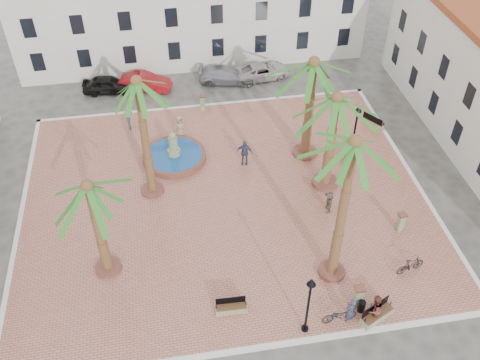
{
  "coord_description": "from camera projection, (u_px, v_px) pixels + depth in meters",
  "views": [
    {
      "loc": [
        -3.26,
        -25.02,
        24.45
      ],
      "look_at": [
        1.0,
        0.0,
        1.6
      ],
      "focal_mm": 40.0,
      "sensor_mm": 36.0,
      "label": 1
    }
  ],
  "objects": [
    {
      "name": "bicycle_a",
      "position": [
        340.0,
        315.0,
        27.77
      ],
      "size": [
        1.94,
        0.75,
        1.01
      ],
      "primitive_type": "imported",
      "rotation": [
        0.0,
        0.0,
        1.61
      ],
      "color": "black",
      "rests_on": "plaza"
    },
    {
      "name": "ground",
      "position": [
        225.0,
        200.0,
        35.1
      ],
      "size": [
        120.0,
        120.0,
        0.0
      ],
      "primitive_type": "plane",
      "color": "#56544F",
      "rests_on": "ground"
    },
    {
      "name": "car_white",
      "position": [
        263.0,
        71.0,
        46.01
      ],
      "size": [
        4.99,
        2.82,
        1.32
      ],
      "primitive_type": "imported",
      "rotation": [
        0.0,
        0.0,
        1.71
      ],
      "color": "beige",
      "rests_on": "ground"
    },
    {
      "name": "palm_s",
      "position": [
        352.0,
        157.0,
        24.75
      ],
      "size": [
        4.97,
        4.97,
        9.8
      ],
      "color": "brown",
      "rests_on": "plaza"
    },
    {
      "name": "litter_bin",
      "position": [
        362.0,
        306.0,
        28.31
      ],
      "size": [
        0.39,
        0.39,
        0.75
      ],
      "primitive_type": "cylinder",
      "color": "black",
      "rests_on": "plaza"
    },
    {
      "name": "building_north",
      "position": [
        190.0,
        3.0,
        46.56
      ],
      "size": [
        30.4,
        7.4,
        9.5
      ],
      "color": "silver",
      "rests_on": "ground"
    },
    {
      "name": "bollard_n",
      "position": [
        203.0,
        102.0,
        42.13
      ],
      "size": [
        0.54,
        0.54,
        1.3
      ],
      "rotation": [
        0.0,
        0.0,
        -0.18
      ],
      "color": "gray",
      "rests_on": "plaza"
    },
    {
      "name": "palm_nw",
      "position": [
        138.0,
        94.0,
        30.43
      ],
      "size": [
        4.9,
        4.9,
        8.79
      ],
      "color": "brown",
      "rests_on": "plaza"
    },
    {
      "name": "bench_se",
      "position": [
        377.0,
        315.0,
        28.01
      ],
      "size": [
        2.03,
        1.37,
        1.03
      ],
      "rotation": [
        0.0,
        0.0,
        0.43
      ],
      "color": "gray",
      "rests_on": "plaza"
    },
    {
      "name": "palm_e",
      "position": [
        335.0,
        110.0,
        32.03
      ],
      "size": [
        5.73,
        5.73,
        7.28
      ],
      "color": "brown",
      "rests_on": "plaza"
    },
    {
      "name": "bicycle_b",
      "position": [
        411.0,
        265.0,
        30.16
      ],
      "size": [
        1.88,
        0.9,
        1.09
      ],
      "primitive_type": "imported",
      "rotation": [
        0.0,
        0.0,
        1.79
      ],
      "color": "black",
      "rests_on": "plaza"
    },
    {
      "name": "bench_s",
      "position": [
        231.0,
        308.0,
        28.39
      ],
      "size": [
        1.71,
        0.58,
        0.89
      ],
      "rotation": [
        0.0,
        0.0,
        -0.04
      ],
      "color": "gray",
      "rests_on": "plaza"
    },
    {
      "name": "bollard_se",
      "position": [
        358.0,
        296.0,
        28.35
      ],
      "size": [
        0.55,
        0.55,
        1.48
      ],
      "rotation": [
        0.0,
        0.0,
        -0.04
      ],
      "color": "gray",
      "rests_on": "plaza"
    },
    {
      "name": "palm_sw",
      "position": [
        90.0,
        197.0,
        26.87
      ],
      "size": [
        4.88,
        4.88,
        6.8
      ],
      "color": "brown",
      "rests_on": "plaza"
    },
    {
      "name": "bench_e",
      "position": [
        348.0,
        158.0,
        37.66
      ],
      "size": [
        0.96,
        1.84,
        0.93
      ],
      "rotation": [
        0.0,
        0.0,
        1.32
      ],
      "color": "gray",
      "rests_on": "plaza"
    },
    {
      "name": "kerb_e",
      "position": [
        412.0,
        177.0,
        36.66
      ],
      "size": [
        0.3,
        22.3,
        0.16
      ],
      "primitive_type": "cube",
      "color": "silver",
      "rests_on": "ground"
    },
    {
      "name": "car_black",
      "position": [
        108.0,
        85.0,
        44.28
      ],
      "size": [
        4.32,
        2.05,
        1.43
      ],
      "primitive_type": "imported",
      "rotation": [
        0.0,
        0.0,
        1.48
      ],
      "color": "black",
      "rests_on": "ground"
    },
    {
      "name": "pedestrian_fountain_a",
      "position": [
        180.0,
        127.0,
        39.27
      ],
      "size": [
        1.06,
        0.88,
        1.86
      ],
      "primitive_type": "imported",
      "rotation": [
        0.0,
        0.0,
        0.38
      ],
      "color": "#9E7C62",
      "rests_on": "plaza"
    },
    {
      "name": "lamppost_s",
      "position": [
        309.0,
        296.0,
        25.79
      ],
      "size": [
        0.46,
        0.46,
        4.23
      ],
      "color": "black",
      "rests_on": "plaza"
    },
    {
      "name": "cyclist_a",
      "position": [
        350.0,
        310.0,
        27.54
      ],
      "size": [
        0.74,
        0.62,
        1.74
      ],
      "primitive_type": "imported",
      "rotation": [
        0.0,
        0.0,
        3.51
      ],
      "color": "#31324B",
      "rests_on": "plaza"
    },
    {
      "name": "plaza",
      "position": [
        225.0,
        199.0,
        35.05
      ],
      "size": [
        26.0,
        22.0,
        0.15
      ],
      "primitive_type": "cube",
      "color": "#B36A57",
      "rests_on": "ground"
    },
    {
      "name": "pedestrian_fountain_b",
      "position": [
        244.0,
        152.0,
        36.99
      ],
      "size": [
        1.24,
        0.82,
        1.95
      ],
      "primitive_type": "imported",
      "rotation": [
        0.0,
        0.0,
        -0.33
      ],
      "color": "#383E5D",
      "rests_on": "plaza"
    },
    {
      "name": "car_red",
      "position": [
        145.0,
        82.0,
        44.55
      ],
      "size": [
        4.56,
        2.66,
        1.42
      ],
      "primitive_type": "imported",
      "rotation": [
        0.0,
        0.0,
        1.28
      ],
      "color": "#A01017",
      "rests_on": "ground"
    },
    {
      "name": "palm_ne",
      "position": [
        313.0,
        75.0,
        34.1
      ],
      "size": [
        5.73,
        5.73,
        7.79
      ],
      "color": "brown",
      "rests_on": "plaza"
    },
    {
      "name": "bollard_e",
      "position": [
        401.0,
        222.0,
        32.48
      ],
      "size": [
        0.53,
        0.53,
        1.32
      ],
      "rotation": [
        0.0,
        0.0,
        0.13
      ],
      "color": "gray",
      "rests_on": "plaza"
    },
    {
      "name": "fountain",
      "position": [
        174.0,
        155.0,
        37.79
      ],
      "size": [
        4.48,
        4.48,
        2.31
      ],
      "color": "brown",
      "rests_on": "plaza"
    },
    {
      "name": "kerb_s",
      "position": [
        257.0,
        348.0,
        26.98
      ],
      "size": [
        26.3,
        0.3,
        0.16
      ],
      "primitive_type": "cube",
      "color": "silver",
      "rests_on": "ground"
    },
    {
      "name": "kerb_w",
      "position": [
        20.0,
        223.0,
        33.42
      ],
      "size": [
        0.3,
        22.3,
        0.16
      ],
      "primitive_type": "cube",
      "color": "silver",
      "rests_on": "ground"
    },
    {
      "name": "pedestrian_north",
      "position": [
        129.0,
        120.0,
        40.13
      ],
      "size": [
        0.62,
        1.07,
        1.65
      ],
      "primitive_type": "imported",
      "rotation": [
        0.0,
        0.0,
        1.58
      ],
      "color": "#545559",
      "rests_on": "plaza"
    },
    {
      "name": "bench_ne",
      "position": [
        373.0,
        122.0,
        40.81
      ],
      "size": [
        1.49,
        1.81,
        0.96
      ],
      "rotation": [
        0.0,
        0.0,
        2.17
      ],
      "color": "gray",
      "rests_on": "plaza"
    },
    {
      "name": "kerb_n",
      "position": [
        205.0,
        106.0,
        43.1
      ],
      "size": [
        26.3,
        0.3,
        0.16
      ],
      "primitive_type": "cube",
      "color": "silver",
      "rests_on": "ground"
    },
    {
      "name": "pedestrian_east",
      "position": [
        329.0,
        202.0,
        33.64
      ],
      "size": [
        0.72,
        1.49,
        1.54
      ],
      "primitive_type": "imported",
      "rotation": [
        0.0,
        0.0,
        -1.76
      ],
      "color": "#64554C",
      "rests_on": "plaza"
    },
    {
      "name": "car_silver",
      "position": [
        226.0,
        75.0,
        45.46
      ],
      "size": [
        4.98,
        2.89,
        1.36
      ],
      "primitive_type": "imported",
      "rotation": [
        0.0,
        0.0,
        1.35
      ],
      "color": "#95959C",
      "rests_on": "ground"
    },
    {
      "name": "lamppost_e",
      "position": [
        356.0,
        124.0,
        36.02
      ],
      "size": [
        0.49,
        0.49,
        4.47
      ],
      "color": "black",
      "rests_on": "plaza"
    },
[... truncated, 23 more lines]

